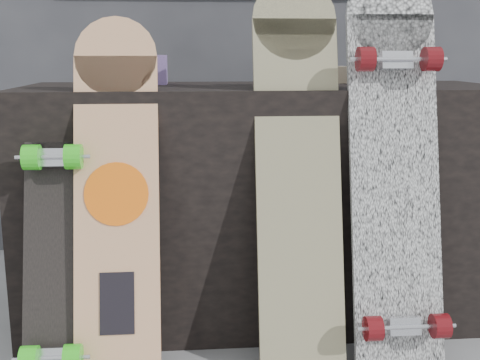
{
  "coord_description": "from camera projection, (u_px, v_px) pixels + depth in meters",
  "views": [
    {
      "loc": [
        -0.25,
        -1.53,
        0.91
      ],
      "look_at": [
        -0.11,
        0.2,
        0.54
      ],
      "focal_mm": 45.0,
      "sensor_mm": 36.0,
      "label": 1
    }
  ],
  "objects": [
    {
      "name": "vendor_table",
      "position": [
        263.0,
        201.0,
        2.1
      ],
      "size": [
        1.6,
        0.6,
        0.8
      ],
      "primitive_type": "cube",
      "color": "black",
      "rests_on": "ground"
    },
    {
      "name": "booth",
      "position": [
        241.0,
        10.0,
        2.79
      ],
      "size": [
        2.4,
        0.22,
        2.2
      ],
      "color": "#333338",
      "rests_on": "ground"
    },
    {
      "name": "merch_box_purple",
      "position": [
        141.0,
        70.0,
        2.1
      ],
      "size": [
        0.18,
        0.12,
        0.1
      ],
      "primitive_type": "cube",
      "color": "#583E80",
      "rests_on": "vendor_table"
    },
    {
      "name": "merch_box_small",
      "position": [
        380.0,
        66.0,
        2.14
      ],
      "size": [
        0.14,
        0.14,
        0.12
      ],
      "primitive_type": "cube",
      "color": "#583E80",
      "rests_on": "vendor_table"
    },
    {
      "name": "merch_box_flat",
      "position": [
        320.0,
        75.0,
        2.18
      ],
      "size": [
        0.22,
        0.1,
        0.06
      ],
      "primitive_type": "cube",
      "color": "#D1B78C",
      "rests_on": "vendor_table"
    },
    {
      "name": "longboard_geisha",
      "position": [
        117.0,
        189.0,
        1.68
      ],
      "size": [
        0.23,
        0.33,
        1.01
      ],
      "rotation": [
        -0.3,
        0.0,
        0.0
      ],
      "color": "tan",
      "rests_on": "ground"
    },
    {
      "name": "longboard_celtic",
      "position": [
        298.0,
        161.0,
        1.75
      ],
      "size": [
        0.25,
        0.31,
        1.13
      ],
      "rotation": [
        -0.26,
        0.0,
        0.0
      ],
      "color": "beige",
      "rests_on": "ground"
    },
    {
      "name": "longboard_cascadia",
      "position": [
        395.0,
        162.0,
        1.75
      ],
      "size": [
        0.26,
        0.35,
        1.15
      ],
      "rotation": [
        -0.24,
        0.0,
        0.0
      ],
      "color": "white",
      "rests_on": "ground"
    },
    {
      "name": "skateboard_dark",
      "position": [
        56.0,
        238.0,
        1.66
      ],
      "size": [
        0.18,
        0.33,
        0.8
      ],
      "rotation": [
        -0.32,
        0.0,
        0.0
      ],
      "color": "black",
      "rests_on": "ground"
    }
  ]
}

